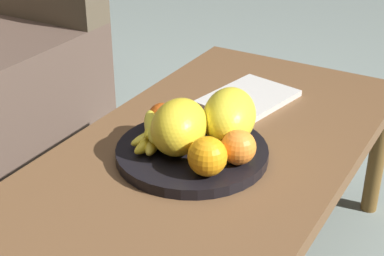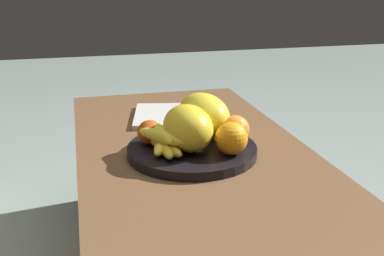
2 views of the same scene
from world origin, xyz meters
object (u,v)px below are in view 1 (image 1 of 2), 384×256
object	(u,v)px
orange_left	(207,156)
melon_large_front	(179,127)
melon_smaller_beside	(229,116)
magazine	(248,98)
orange_front	(238,147)
apple_front	(162,117)
fruit_bowl	(192,152)
coffee_table	(204,169)
banana_bunch	(156,132)

from	to	relation	value
orange_left	melon_large_front	bearing A→B (deg)	61.93
melon_smaller_beside	magazine	world-z (taller)	melon_smaller_beside
magazine	melon_large_front	bearing A→B (deg)	-168.53
orange_front	apple_front	distance (m)	0.23
apple_front	magazine	distance (m)	0.31
fruit_bowl	melon_large_front	size ratio (longest dim) A/B	2.16
orange_left	magazine	world-z (taller)	orange_left
orange_front	orange_left	distance (m)	0.08
fruit_bowl	melon_smaller_beside	distance (m)	0.12
coffee_table	banana_bunch	xyz separation A→B (m)	(-0.05, 0.09, 0.10)
coffee_table	apple_front	xyz separation A→B (m)	(0.01, 0.12, 0.10)
banana_bunch	magazine	bearing A→B (deg)	-10.08
banana_bunch	coffee_table	bearing A→B (deg)	-61.08
orange_left	melon_smaller_beside	bearing A→B (deg)	10.48
melon_large_front	magazine	size ratio (longest dim) A/B	0.64
banana_bunch	orange_front	bearing A→B (deg)	-85.85
orange_front	magazine	xyz separation A→B (m)	(0.34, 0.14, -0.06)
fruit_bowl	melon_large_front	bearing A→B (deg)	146.04
coffee_table	fruit_bowl	size ratio (longest dim) A/B	3.72
coffee_table	magazine	xyz separation A→B (m)	(0.30, 0.03, 0.05)
banana_bunch	melon_smaller_beside	bearing A→B (deg)	-53.83
banana_bunch	magazine	xyz separation A→B (m)	(0.36, -0.06, -0.04)
melon_smaller_beside	apple_front	bearing A→B (deg)	102.35
apple_front	magazine	size ratio (longest dim) A/B	0.26
apple_front	fruit_bowl	bearing A→B (deg)	-111.64
orange_left	apple_front	xyz separation A→B (m)	(0.12, 0.19, -0.01)
coffee_table	banana_bunch	bearing A→B (deg)	118.92
coffee_table	fruit_bowl	distance (m)	0.07
banana_bunch	orange_left	bearing A→B (deg)	-109.57
fruit_bowl	orange_front	xyz separation A→B (m)	(-0.01, -0.12, 0.05)
melon_smaller_beside	banana_bunch	bearing A→B (deg)	126.17
coffee_table	banana_bunch	world-z (taller)	banana_bunch
orange_left	apple_front	size ratio (longest dim) A/B	1.26
melon_smaller_beside	apple_front	size ratio (longest dim) A/B	2.75
orange_left	apple_front	bearing A→B (deg)	57.30
orange_front	magazine	world-z (taller)	orange_front
banana_bunch	magazine	size ratio (longest dim) A/B	0.72
fruit_bowl	banana_bunch	size ratio (longest dim) A/B	1.91
melon_large_front	magazine	xyz separation A→B (m)	(0.36, 0.00, -0.08)
melon_large_front	melon_smaller_beside	distance (m)	0.12
coffee_table	melon_large_front	distance (m)	0.14
melon_large_front	melon_smaller_beside	xyz separation A→B (m)	(0.10, -0.07, -0.00)
melon_large_front	magazine	distance (m)	0.37
melon_smaller_beside	apple_front	xyz separation A→B (m)	(-0.03, 0.16, -0.03)
coffee_table	magazine	size ratio (longest dim) A/B	5.11
orange_front	melon_large_front	bearing A→B (deg)	98.10
fruit_bowl	apple_front	bearing A→B (deg)	68.36
fruit_bowl	orange_front	world-z (taller)	orange_front
coffee_table	melon_smaller_beside	size ratio (longest dim) A/B	7.06
fruit_bowl	orange_left	world-z (taller)	orange_left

